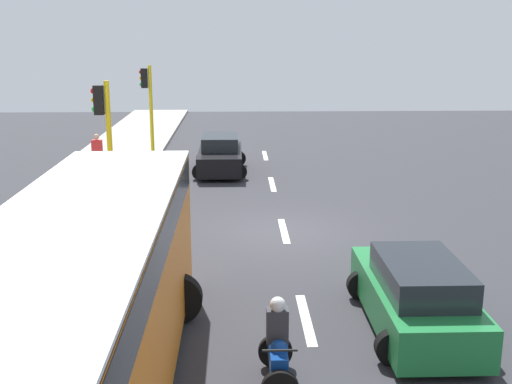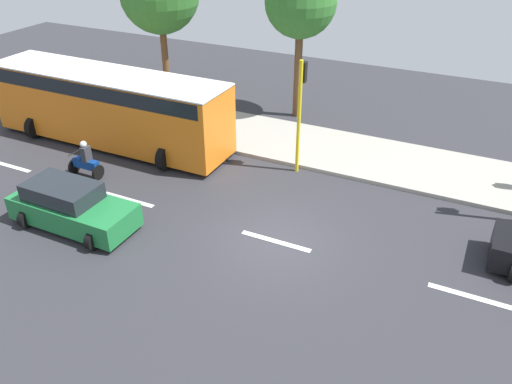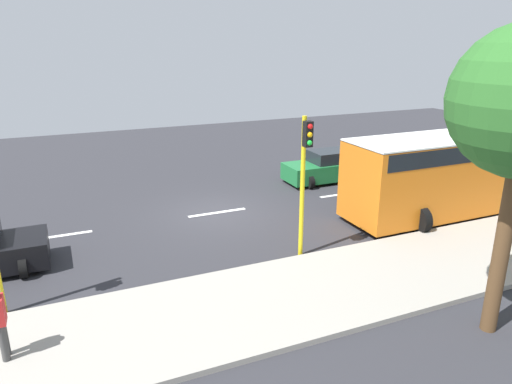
% 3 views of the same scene
% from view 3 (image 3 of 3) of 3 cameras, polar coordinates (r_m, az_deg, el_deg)
% --- Properties ---
extents(ground_plane, '(40.00, 60.00, 0.10)m').
position_cam_3_polar(ground_plane, '(18.91, -4.73, -2.68)').
color(ground_plane, '#2D2D33').
extents(sidewalk, '(4.00, 60.00, 0.15)m').
position_cam_3_polar(sidewalk, '(13.04, 5.52, -12.21)').
color(sidewalk, '#9E998E').
rests_on(sidewalk, ground).
extents(lane_stripe_north, '(0.20, 2.40, 0.01)m').
position_cam_3_polar(lane_stripe_north, '(18.05, -23.12, -4.99)').
color(lane_stripe_north, white).
rests_on(lane_stripe_north, ground).
extents(lane_stripe_mid, '(0.20, 2.40, 0.01)m').
position_cam_3_polar(lane_stripe_mid, '(18.89, -4.73, -2.52)').
color(lane_stripe_mid, white).
rests_on(lane_stripe_mid, ground).
extents(lane_stripe_south, '(0.20, 2.40, 0.01)m').
position_cam_3_polar(lane_stripe_south, '(21.44, 10.61, -0.24)').
color(lane_stripe_south, white).
rests_on(lane_stripe_south, ground).
extents(lane_stripe_far_south, '(0.20, 2.40, 0.01)m').
position_cam_3_polar(lane_stripe_far_south, '(25.19, 22.05, 1.48)').
color(lane_stripe_far_south, white).
rests_on(lane_stripe_far_south, ground).
extents(car_green, '(2.14, 4.30, 1.52)m').
position_cam_3_polar(car_green, '(23.18, 8.91, 3.06)').
color(car_green, '#1E7238').
rests_on(car_green, ground).
extents(city_bus, '(3.20, 11.00, 3.16)m').
position_cam_3_polar(city_bus, '(20.55, 24.95, 2.91)').
color(city_bus, orange).
rests_on(city_bus, ground).
extents(motorcycle, '(0.60, 1.30, 1.53)m').
position_cam_3_polar(motorcycle, '(22.13, 17.04, 1.57)').
color(motorcycle, black).
rests_on(motorcycle, ground).
extents(pedestrian_near_signal, '(0.40, 0.24, 1.69)m').
position_cam_3_polar(pedestrian_near_signal, '(11.43, -28.71, -13.57)').
color(pedestrian_near_signal, '#3F3F3F').
rests_on(pedestrian_near_signal, sidewalk).
extents(traffic_light_corner, '(0.49, 0.24, 4.50)m').
position_cam_3_polar(traffic_light_corner, '(14.22, 5.93, 2.89)').
color(traffic_light_corner, yellow).
rests_on(traffic_light_corner, ground).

